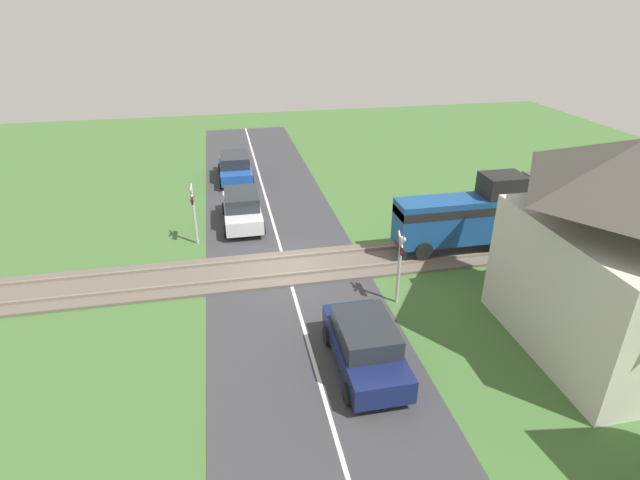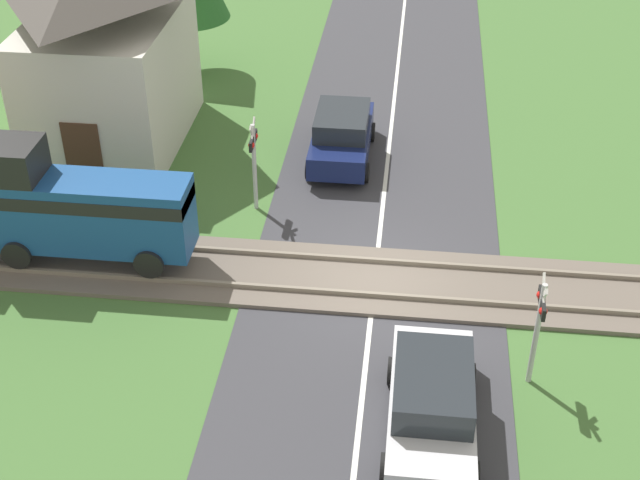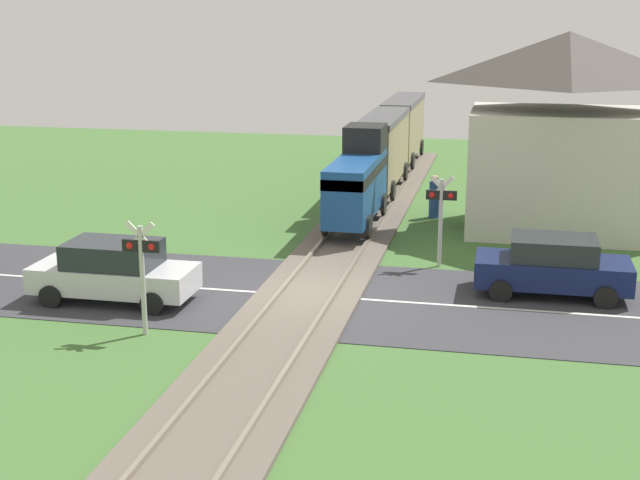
# 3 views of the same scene
# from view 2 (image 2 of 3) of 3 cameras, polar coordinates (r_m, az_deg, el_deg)

# --- Properties ---
(ground_plane) EXTENTS (60.00, 60.00, 0.00)m
(ground_plane) POSITION_cam_2_polar(r_m,az_deg,el_deg) (22.51, 3.51, -2.75)
(ground_plane) COLOR #426B33
(road_surface) EXTENTS (48.00, 6.40, 0.02)m
(road_surface) POSITION_cam_2_polar(r_m,az_deg,el_deg) (22.50, 3.51, -2.73)
(road_surface) COLOR #38383D
(road_surface) RESTS_ON ground_plane
(track_bed) EXTENTS (2.80, 48.00, 0.24)m
(track_bed) POSITION_cam_2_polar(r_m,az_deg,el_deg) (22.47, 3.51, -2.61)
(track_bed) COLOR #665B51
(track_bed) RESTS_ON ground_plane
(car_near_crossing) EXTENTS (4.24, 1.87, 1.61)m
(car_near_crossing) POSITION_cam_2_polar(r_m,az_deg,el_deg) (18.25, 7.18, -10.19)
(car_near_crossing) COLOR silver
(car_near_crossing) RESTS_ON ground_plane
(car_far_side) EXTENTS (4.04, 1.89, 1.60)m
(car_far_side) POSITION_cam_2_polar(r_m,az_deg,el_deg) (27.48, 1.41, 6.76)
(car_far_side) COLOR #141E4C
(car_far_side) RESTS_ON ground_plane
(crossing_signal_west_approach) EXTENTS (0.90, 0.18, 2.75)m
(crossing_signal_west_approach) POSITION_cam_2_polar(r_m,az_deg,el_deg) (19.13, 13.86, -4.84)
(crossing_signal_west_approach) COLOR #B7B7B7
(crossing_signal_west_approach) RESTS_ON ground_plane
(crossing_signal_east_approach) EXTENTS (0.90, 0.18, 2.75)m
(crossing_signal_east_approach) POSITION_cam_2_polar(r_m,az_deg,el_deg) (24.55, -4.26, 5.58)
(crossing_signal_east_approach) COLOR #B7B7B7
(crossing_signal_east_approach) RESTS_ON ground_plane
(station_building) EXTENTS (6.54, 4.51, 6.71)m
(station_building) POSITION_cam_2_polar(r_m,az_deg,el_deg) (28.35, -13.55, 12.20)
(station_building) COLOR beige
(station_building) RESTS_ON ground_plane
(pedestrian_by_station) EXTENTS (0.39, 0.39, 1.58)m
(pedestrian_by_station) POSITION_cam_2_polar(r_m,az_deg,el_deg) (26.33, -18.11, 3.33)
(pedestrian_by_station) COLOR #2D4C8E
(pedestrian_by_station) RESTS_ON ground_plane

